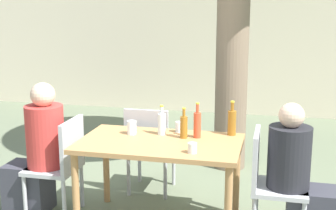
{
  "coord_description": "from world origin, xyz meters",
  "views": [
    {
      "loc": [
        0.95,
        -3.68,
        1.92
      ],
      "look_at": [
        0.0,
        0.3,
        1.01
      ],
      "focal_mm": 50.0,
      "sensor_mm": 36.0,
      "label": 1
    }
  ],
  "objects_px": {
    "person_seated_0": "(38,155)",
    "amber_bottle_0": "(184,126)",
    "patio_chair_0": "(61,161)",
    "soda_bottle_2": "(197,124)",
    "person_seated_1": "(299,181)",
    "drinking_glass_0": "(179,127)",
    "drinking_glass_1": "(132,128)",
    "water_bottle_3": "(162,123)",
    "dining_table_front": "(160,151)",
    "drinking_glass_2": "(192,148)",
    "amber_bottle_1": "(232,122)",
    "patio_chair_1": "(269,178)",
    "patio_chair_2": "(149,145)"
  },
  "relations": [
    {
      "from": "amber_bottle_1",
      "to": "drinking_glass_2",
      "type": "xyz_separation_m",
      "value": [
        -0.25,
        -0.58,
        -0.08
      ]
    },
    {
      "from": "dining_table_front",
      "to": "water_bottle_3",
      "type": "relative_size",
      "value": 5.18
    },
    {
      "from": "water_bottle_3",
      "to": "drinking_glass_2",
      "type": "height_order",
      "value": "water_bottle_3"
    },
    {
      "from": "soda_bottle_2",
      "to": "patio_chair_0",
      "type": "bearing_deg",
      "value": -171.39
    },
    {
      "from": "patio_chair_0",
      "to": "water_bottle_3",
      "type": "relative_size",
      "value": 3.4
    },
    {
      "from": "amber_bottle_0",
      "to": "drinking_glass_1",
      "type": "xyz_separation_m",
      "value": [
        -0.48,
        0.01,
        -0.04
      ]
    },
    {
      "from": "person_seated_1",
      "to": "patio_chair_2",
      "type": "bearing_deg",
      "value": 65.84
    },
    {
      "from": "drinking_glass_2",
      "to": "person_seated_1",
      "type": "bearing_deg",
      "value": 16.64
    },
    {
      "from": "patio_chair_2",
      "to": "drinking_glass_0",
      "type": "distance_m",
      "value": 0.58
    },
    {
      "from": "patio_chair_0",
      "to": "soda_bottle_2",
      "type": "distance_m",
      "value": 1.28
    },
    {
      "from": "person_seated_0",
      "to": "drinking_glass_1",
      "type": "relative_size",
      "value": 10.09
    },
    {
      "from": "person_seated_0",
      "to": "amber_bottle_0",
      "type": "height_order",
      "value": "person_seated_0"
    },
    {
      "from": "patio_chair_1",
      "to": "soda_bottle_2",
      "type": "bearing_deg",
      "value": 73.84
    },
    {
      "from": "person_seated_1",
      "to": "water_bottle_3",
      "type": "bearing_deg",
      "value": 80.17
    },
    {
      "from": "patio_chair_1",
      "to": "person_seated_1",
      "type": "xyz_separation_m",
      "value": [
        0.24,
        -0.0,
        0.0
      ]
    },
    {
      "from": "person_seated_1",
      "to": "drinking_glass_2",
      "type": "relative_size",
      "value": 14.01
    },
    {
      "from": "water_bottle_3",
      "to": "drinking_glass_1",
      "type": "height_order",
      "value": "water_bottle_3"
    },
    {
      "from": "dining_table_front",
      "to": "patio_chair_0",
      "type": "height_order",
      "value": "patio_chair_0"
    },
    {
      "from": "person_seated_0",
      "to": "amber_bottle_0",
      "type": "relative_size",
      "value": 4.54
    },
    {
      "from": "person_seated_1",
      "to": "amber_bottle_1",
      "type": "bearing_deg",
      "value": 60.24
    },
    {
      "from": "dining_table_front",
      "to": "amber_bottle_0",
      "type": "height_order",
      "value": "amber_bottle_0"
    },
    {
      "from": "patio_chair_0",
      "to": "patio_chair_2",
      "type": "xyz_separation_m",
      "value": [
        0.64,
        0.64,
        0.0
      ]
    },
    {
      "from": "person_seated_1",
      "to": "amber_bottle_1",
      "type": "xyz_separation_m",
      "value": [
        -0.59,
        0.33,
        0.37
      ]
    },
    {
      "from": "dining_table_front",
      "to": "water_bottle_3",
      "type": "distance_m",
      "value": 0.29
    },
    {
      "from": "patio_chair_2",
      "to": "drinking_glass_2",
      "type": "bearing_deg",
      "value": 124.0
    },
    {
      "from": "person_seated_1",
      "to": "water_bottle_3",
      "type": "distance_m",
      "value": 1.26
    },
    {
      "from": "dining_table_front",
      "to": "amber_bottle_1",
      "type": "distance_m",
      "value": 0.7
    },
    {
      "from": "drinking_glass_1",
      "to": "water_bottle_3",
      "type": "bearing_deg",
      "value": 11.48
    },
    {
      "from": "patio_chair_0",
      "to": "water_bottle_3",
      "type": "height_order",
      "value": "water_bottle_3"
    },
    {
      "from": "patio_chair_1",
      "to": "person_seated_0",
      "type": "relative_size",
      "value": 0.74
    },
    {
      "from": "person_seated_1",
      "to": "drinking_glass_0",
      "type": "relative_size",
      "value": 11.82
    },
    {
      "from": "patio_chair_2",
      "to": "amber_bottle_1",
      "type": "bearing_deg",
      "value": 160.03
    },
    {
      "from": "person_seated_1",
      "to": "drinking_glass_0",
      "type": "height_order",
      "value": "person_seated_1"
    },
    {
      "from": "person_seated_0",
      "to": "water_bottle_3",
      "type": "distance_m",
      "value": 1.18
    },
    {
      "from": "water_bottle_3",
      "to": "person_seated_0",
      "type": "bearing_deg",
      "value": -169.51
    },
    {
      "from": "amber_bottle_0",
      "to": "water_bottle_3",
      "type": "height_order",
      "value": "amber_bottle_0"
    },
    {
      "from": "drinking_glass_1",
      "to": "soda_bottle_2",
      "type": "bearing_deg",
      "value": 2.89
    },
    {
      "from": "patio_chair_2",
      "to": "soda_bottle_2",
      "type": "bearing_deg",
      "value": 140.78
    },
    {
      "from": "soda_bottle_2",
      "to": "drinking_glass_0",
      "type": "bearing_deg",
      "value": 145.16
    },
    {
      "from": "drinking_glass_2",
      "to": "patio_chair_2",
      "type": "bearing_deg",
      "value": 124.0
    },
    {
      "from": "amber_bottle_0",
      "to": "drinking_glass_1",
      "type": "height_order",
      "value": "amber_bottle_0"
    },
    {
      "from": "amber_bottle_0",
      "to": "soda_bottle_2",
      "type": "xyz_separation_m",
      "value": [
        0.11,
        0.04,
        0.02
      ]
    },
    {
      "from": "patio_chair_2",
      "to": "amber_bottle_1",
      "type": "xyz_separation_m",
      "value": [
        0.85,
        -0.31,
        0.37
      ]
    },
    {
      "from": "person_seated_1",
      "to": "amber_bottle_1",
      "type": "relative_size",
      "value": 3.74
    },
    {
      "from": "patio_chair_1",
      "to": "drinking_glass_0",
      "type": "distance_m",
      "value": 0.93
    },
    {
      "from": "drinking_glass_0",
      "to": "patio_chair_1",
      "type": "bearing_deg",
      "value": -20.99
    },
    {
      "from": "dining_table_front",
      "to": "drinking_glass_0",
      "type": "bearing_deg",
      "value": 72.57
    },
    {
      "from": "person_seated_0",
      "to": "soda_bottle_2",
      "type": "bearing_deg",
      "value": 97.24
    },
    {
      "from": "drinking_glass_0",
      "to": "water_bottle_3",
      "type": "bearing_deg",
      "value": -141.1
    },
    {
      "from": "amber_bottle_1",
      "to": "soda_bottle_2",
      "type": "xyz_separation_m",
      "value": [
        -0.28,
        -0.15,
        0.0
      ]
    }
  ]
}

